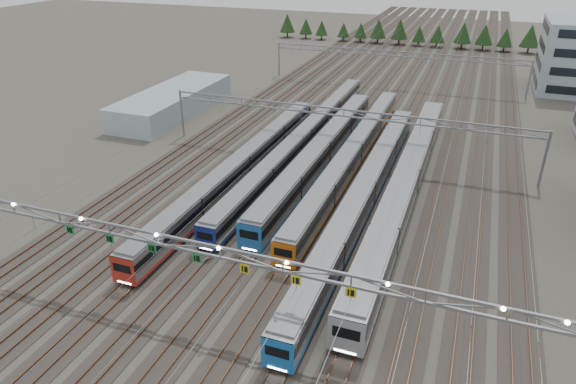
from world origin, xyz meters
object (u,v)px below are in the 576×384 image
(train_c, at_px, (321,152))
(west_shed, at_px, (173,102))
(train_a, at_px, (241,166))
(train_f, at_px, (406,182))
(gantry_near, at_px, (219,255))
(gantry_mid, at_px, (344,119))
(train_b, at_px, (304,137))
(train_d, at_px, (353,154))
(train_e, at_px, (364,192))
(gantry_far, at_px, (396,58))

(train_c, distance_m, west_shed, 37.30)
(train_a, height_order, train_f, train_f)
(gantry_near, height_order, west_shed, gantry_near)
(train_f, bearing_deg, gantry_near, -110.50)
(gantry_near, bearing_deg, gantry_mid, 89.93)
(gantry_mid, bearing_deg, gantry_near, -90.07)
(train_b, distance_m, train_f, 21.43)
(train_d, height_order, west_shed, west_shed)
(west_shed, bearing_deg, train_e, -30.06)
(train_a, relative_size, train_c, 1.04)
(train_b, relative_size, train_f, 1.06)
(train_b, distance_m, gantry_far, 44.03)
(train_f, xyz_separation_m, gantry_mid, (-11.25, 9.91, 4.10))
(train_d, relative_size, gantry_mid, 1.03)
(gantry_mid, bearing_deg, west_shed, 163.68)
(train_e, xyz_separation_m, gantry_mid, (-6.75, 14.37, 4.35))
(train_e, height_order, train_f, train_f)
(gantry_far, xyz_separation_m, west_shed, (-36.57, -34.29, -4.18))
(train_c, height_order, train_d, train_c)
(gantry_far, bearing_deg, train_a, -101.09)
(train_e, bearing_deg, train_a, 173.73)
(train_e, xyz_separation_m, gantry_far, (-6.75, 59.37, 4.35))
(train_f, relative_size, gantry_far, 1.10)
(train_b, distance_m, gantry_near, 42.69)
(gantry_near, height_order, gantry_mid, gantry_near)
(train_f, distance_m, gantry_near, 32.61)
(train_c, relative_size, train_d, 0.89)
(gantry_mid, bearing_deg, train_e, -64.83)
(train_a, relative_size, gantry_near, 0.95)
(train_c, height_order, gantry_far, gantry_far)
(train_f, height_order, gantry_mid, gantry_mid)
(train_c, distance_m, gantry_mid, 6.17)
(gantry_near, bearing_deg, train_f, 69.50)
(gantry_mid, xyz_separation_m, west_shed, (-36.57, 10.71, -4.18))
(train_d, bearing_deg, train_b, 155.70)
(train_c, distance_m, train_e, 13.80)
(train_e, distance_m, gantry_near, 27.11)
(train_a, height_order, train_c, train_c)
(train_b, bearing_deg, train_c, -51.35)
(gantry_mid, distance_m, gantry_far, 45.00)
(train_e, relative_size, gantry_far, 1.07)
(train_c, bearing_deg, west_shed, 156.95)
(train_b, relative_size, train_e, 1.09)
(gantry_mid, bearing_deg, train_b, 165.66)
(gantry_near, relative_size, gantry_far, 1.00)
(train_d, distance_m, west_shed, 40.96)
(train_a, bearing_deg, train_c, 43.33)
(gantry_far, bearing_deg, gantry_mid, -90.00)
(train_c, bearing_deg, train_b, 128.65)
(train_e, bearing_deg, train_f, 44.75)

